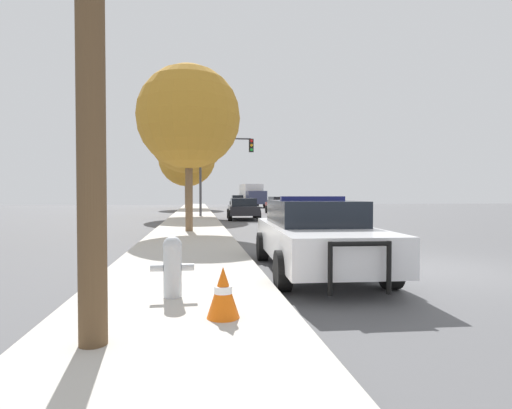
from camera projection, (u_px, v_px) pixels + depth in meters
The scene contains 13 objects.
ground_plane at pixel (428, 270), 8.41m from camera, with size 110.00×110.00×0.00m, color #565659.
sidewalk_left at pixel (183, 274), 7.66m from camera, with size 3.00×110.00×0.13m.
police_car at pixel (315, 234), 8.19m from camera, with size 2.28×5.17×1.55m.
fire_hydrant at pixel (172, 265), 5.65m from camera, with size 0.61×0.27×0.87m.
traffic_light at pixel (221, 160), 26.98m from camera, with size 3.68×0.35×5.41m.
car_background_midblock at pixel (243, 208), 25.35m from camera, with size 2.15×4.40×1.35m.
car_background_distant at pixel (238, 201), 50.98m from camera, with size 2.18×4.38×1.49m.
car_background_oncoming at pixel (280, 205), 32.72m from camera, with size 1.99×4.25×1.41m.
box_truck at pixel (252, 195), 50.09m from camera, with size 2.77×7.05×2.87m.
tree_sidewalk_mid at pixel (188, 133), 27.65m from camera, with size 5.62×5.62×8.55m.
tree_sidewalk_far at pixel (187, 158), 43.02m from camera, with size 6.10×6.10×8.44m.
tree_sidewalk_near at pixel (189, 117), 15.80m from camera, with size 4.09×4.09×6.57m.
traffic_cone at pixel (223, 292), 4.71m from camera, with size 0.39×0.39×0.61m.
Camera 1 is at (-4.83, -7.75, 1.59)m, focal length 28.00 mm.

